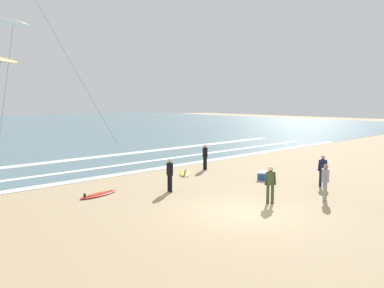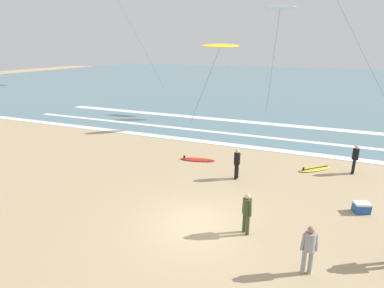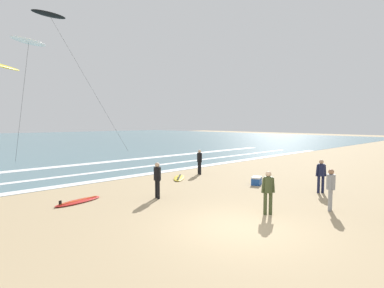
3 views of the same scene
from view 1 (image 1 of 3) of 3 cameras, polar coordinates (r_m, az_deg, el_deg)
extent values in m
plane|color=tan|center=(16.30, 7.31, -9.50)|extent=(160.00, 160.00, 0.00)
cube|color=white|center=(23.11, -15.51, -4.93)|extent=(57.04, 0.78, 0.01)
cube|color=white|center=(27.09, -12.39, -3.20)|extent=(46.97, 0.57, 0.01)
cube|color=white|center=(30.94, -16.51, -2.14)|extent=(46.96, 1.03, 0.01)
cylinder|color=black|center=(19.57, -2.95, -5.54)|extent=(0.13, 0.13, 0.82)
cylinder|color=black|center=(19.74, -3.24, -5.44)|extent=(0.13, 0.13, 0.82)
cylinder|color=black|center=(19.52, -3.11, -3.48)|extent=(0.32, 0.32, 0.58)
cylinder|color=black|center=(19.37, -2.83, -3.63)|extent=(0.12, 0.15, 0.56)
cylinder|color=black|center=(19.69, -3.38, -3.47)|extent=(0.12, 0.15, 0.56)
sphere|color=#DBB28E|center=(19.46, -3.12, -2.36)|extent=(0.21, 0.21, 0.21)
cylinder|color=#141938|center=(21.83, 17.90, -4.60)|extent=(0.13, 0.13, 0.82)
cylinder|color=#141938|center=(21.77, 17.40, -4.61)|extent=(0.13, 0.13, 0.82)
cylinder|color=#141938|center=(21.68, 17.71, -2.79)|extent=(0.32, 0.32, 0.58)
cylinder|color=#141938|center=(21.74, 18.18, -2.85)|extent=(0.16, 0.16, 0.56)
cylinder|color=#141938|center=(21.62, 17.24, -2.86)|extent=(0.16, 0.16, 0.56)
sphere|color=tan|center=(21.62, 17.75, -1.78)|extent=(0.21, 0.21, 0.21)
cylinder|color=gray|center=(18.80, 17.90, -6.34)|extent=(0.13, 0.13, 0.82)
cylinder|color=gray|center=(18.99, 18.04, -6.21)|extent=(0.13, 0.13, 0.82)
cylinder|color=gray|center=(18.76, 18.04, -4.19)|extent=(0.32, 0.32, 0.58)
cylinder|color=gray|center=(18.58, 17.92, -4.36)|extent=(0.15, 0.12, 0.56)
cylinder|color=gray|center=(18.94, 18.16, -4.17)|extent=(0.15, 0.12, 0.56)
sphere|color=#9E7051|center=(18.70, 18.08, -3.03)|extent=(0.21, 0.21, 0.21)
cylinder|color=#384223|center=(17.75, 10.48, -6.88)|extent=(0.13, 0.13, 0.82)
cylinder|color=#384223|center=(17.80, 11.11, -6.85)|extent=(0.13, 0.13, 0.82)
cylinder|color=#384223|center=(17.63, 10.84, -4.65)|extent=(0.32, 0.32, 0.58)
cylinder|color=#384223|center=(17.58, 10.25, -4.75)|extent=(0.16, 0.15, 0.56)
cylinder|color=#384223|center=(17.68, 11.42, -4.71)|extent=(0.16, 0.15, 0.56)
sphere|color=#DBB28E|center=(17.56, 10.87, -3.42)|extent=(0.21, 0.21, 0.21)
cylinder|color=black|center=(25.57, 1.94, -2.73)|extent=(0.13, 0.13, 0.82)
cylinder|color=black|center=(25.73, 1.70, -2.67)|extent=(0.13, 0.13, 0.82)
cylinder|color=black|center=(25.55, 1.83, -1.14)|extent=(0.32, 0.32, 0.58)
cylinder|color=black|center=(25.39, 2.05, -1.25)|extent=(0.12, 0.15, 0.56)
cylinder|color=black|center=(25.71, 1.60, -1.15)|extent=(0.12, 0.15, 0.56)
sphere|color=#DBB28E|center=(25.50, 1.83, -0.29)|extent=(0.21, 0.21, 0.21)
ellipsoid|color=red|center=(19.46, -12.86, -6.86)|extent=(2.18, 1.01, 0.09)
cube|color=#D84C19|center=(19.45, -12.87, -6.72)|extent=(1.77, 0.46, 0.01)
cube|color=black|center=(18.90, -14.69, -6.91)|extent=(0.12, 0.04, 0.16)
ellipsoid|color=yellow|center=(24.28, -0.97, -4.08)|extent=(1.93, 1.89, 0.09)
cube|color=black|center=(24.28, -0.97, -3.97)|extent=(1.36, 1.31, 0.01)
cube|color=black|center=(23.46, -1.06, -4.14)|extent=(0.10, 0.09, 0.16)
ellipsoid|color=yellow|center=(25.56, -24.84, 10.62)|extent=(2.91, 2.70, 0.43)
cylinder|color=#333333|center=(39.43, -15.75, 9.58)|extent=(8.23, 0.34, 13.67)
ellipsoid|color=white|center=(33.39, -23.57, 15.15)|extent=(3.24, 2.03, 0.43)
cylinder|color=#333333|center=(33.79, -24.54, 6.60)|extent=(0.89, 2.14, 9.85)
cube|color=#1E4C9E|center=(22.92, 9.80, -4.45)|extent=(0.72, 0.62, 0.36)
cube|color=silver|center=(22.88, 9.81, -3.91)|extent=(0.73, 0.63, 0.08)
camera|label=2|loc=(16.31, 46.08, 11.74)|focal=28.77mm
camera|label=3|loc=(6.39, 7.05, -3.27)|focal=27.84mm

